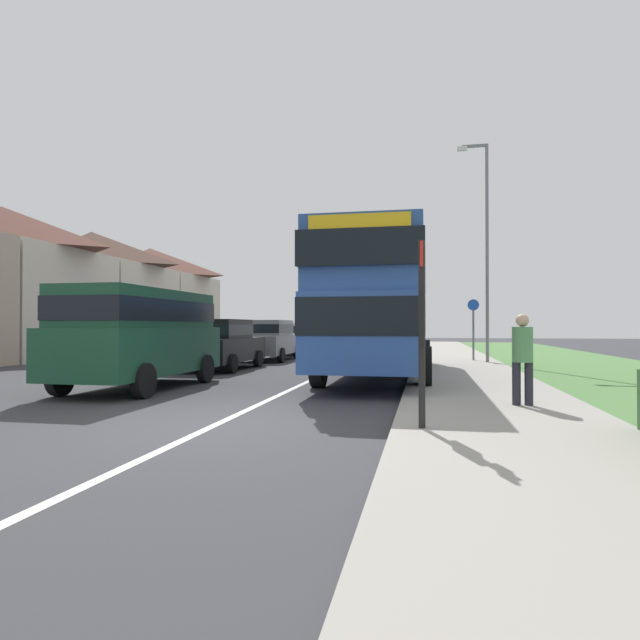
{
  "coord_description": "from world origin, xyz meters",
  "views": [
    {
      "loc": [
        3.06,
        -7.45,
        1.46
      ],
      "look_at": [
        0.71,
        4.3,
        1.6
      ],
      "focal_mm": 29.94,
      "sensor_mm": 36.0,
      "label": 1
    }
  ],
  "objects_px": {
    "parked_car_silver": "(296,337)",
    "cycle_route_sign": "(473,327)",
    "parked_van_dark_green": "(140,331)",
    "bus_stop_sign": "(422,320)",
    "parked_car_grey": "(270,339)",
    "parked_car_black": "(220,342)",
    "pedestrian_at_stop": "(523,355)",
    "double_decker_bus": "(381,302)",
    "street_lamp_mid": "(484,239)"
  },
  "relations": [
    {
      "from": "parked_car_silver",
      "to": "street_lamp_mid",
      "type": "distance_m",
      "value": 11.12
    },
    {
      "from": "parked_van_dark_green",
      "to": "cycle_route_sign",
      "type": "relative_size",
      "value": 1.96
    },
    {
      "from": "double_decker_bus",
      "to": "parked_van_dark_green",
      "type": "bearing_deg",
      "value": -143.59
    },
    {
      "from": "street_lamp_mid",
      "to": "parked_van_dark_green",
      "type": "bearing_deg",
      "value": -132.7
    },
    {
      "from": "parked_car_grey",
      "to": "bus_stop_sign",
      "type": "xyz_separation_m",
      "value": [
        6.46,
        -14.59,
        0.6
      ]
    },
    {
      "from": "parked_car_silver",
      "to": "bus_stop_sign",
      "type": "relative_size",
      "value": 1.61
    },
    {
      "from": "parked_van_dark_green",
      "to": "pedestrian_at_stop",
      "type": "relative_size",
      "value": 2.95
    },
    {
      "from": "parked_car_grey",
      "to": "bus_stop_sign",
      "type": "distance_m",
      "value": 15.97
    },
    {
      "from": "parked_car_black",
      "to": "parked_car_silver",
      "type": "height_order",
      "value": "parked_car_black"
    },
    {
      "from": "parked_car_grey",
      "to": "street_lamp_mid",
      "type": "height_order",
      "value": "street_lamp_mid"
    },
    {
      "from": "cycle_route_sign",
      "to": "parked_car_grey",
      "type": "bearing_deg",
      "value": -179.84
    },
    {
      "from": "parked_van_dark_green",
      "to": "street_lamp_mid",
      "type": "xyz_separation_m",
      "value": [
        8.71,
        9.44,
        3.36
      ]
    },
    {
      "from": "parked_car_grey",
      "to": "cycle_route_sign",
      "type": "height_order",
      "value": "cycle_route_sign"
    },
    {
      "from": "parked_car_silver",
      "to": "cycle_route_sign",
      "type": "height_order",
      "value": "cycle_route_sign"
    },
    {
      "from": "parked_car_silver",
      "to": "pedestrian_at_stop",
      "type": "relative_size",
      "value": 2.51
    },
    {
      "from": "pedestrian_at_stop",
      "to": "parked_car_silver",
      "type": "bearing_deg",
      "value": 115.54
    },
    {
      "from": "pedestrian_at_stop",
      "to": "bus_stop_sign",
      "type": "bearing_deg",
      "value": -124.91
    },
    {
      "from": "parked_car_black",
      "to": "pedestrian_at_stop",
      "type": "height_order",
      "value": "parked_car_black"
    },
    {
      "from": "parked_car_silver",
      "to": "cycle_route_sign",
      "type": "distance_m",
      "value": 9.66
    },
    {
      "from": "double_decker_bus",
      "to": "parked_van_dark_green",
      "type": "distance_m",
      "value": 6.6
    },
    {
      "from": "pedestrian_at_stop",
      "to": "cycle_route_sign",
      "type": "xyz_separation_m",
      "value": [
        0.22,
        12.23,
        0.45
      ]
    },
    {
      "from": "cycle_route_sign",
      "to": "street_lamp_mid",
      "type": "bearing_deg",
      "value": -71.03
    },
    {
      "from": "parked_van_dark_green",
      "to": "cycle_route_sign",
      "type": "height_order",
      "value": "cycle_route_sign"
    },
    {
      "from": "double_decker_bus",
      "to": "street_lamp_mid",
      "type": "bearing_deg",
      "value": 58.23
    },
    {
      "from": "double_decker_bus",
      "to": "bus_stop_sign",
      "type": "distance_m",
      "value": 8.21
    },
    {
      "from": "cycle_route_sign",
      "to": "street_lamp_mid",
      "type": "relative_size",
      "value": 0.3
    },
    {
      "from": "double_decker_bus",
      "to": "street_lamp_mid",
      "type": "relative_size",
      "value": 1.22
    },
    {
      "from": "double_decker_bus",
      "to": "pedestrian_at_stop",
      "type": "relative_size",
      "value": 6.1
    },
    {
      "from": "street_lamp_mid",
      "to": "pedestrian_at_stop",
      "type": "bearing_deg",
      "value": -92.82
    },
    {
      "from": "double_decker_bus",
      "to": "parked_car_black",
      "type": "xyz_separation_m",
      "value": [
        -5.5,
        1.58,
        -1.22
      ]
    },
    {
      "from": "pedestrian_at_stop",
      "to": "double_decker_bus",
      "type": "bearing_deg",
      "value": 116.73
    },
    {
      "from": "parked_van_dark_green",
      "to": "bus_stop_sign",
      "type": "height_order",
      "value": "bus_stop_sign"
    },
    {
      "from": "parked_car_silver",
      "to": "pedestrian_at_stop",
      "type": "xyz_separation_m",
      "value": [
        8.14,
        -17.04,
        0.08
      ]
    },
    {
      "from": "bus_stop_sign",
      "to": "parked_car_grey",
      "type": "bearing_deg",
      "value": 113.87
    },
    {
      "from": "parked_van_dark_green",
      "to": "bus_stop_sign",
      "type": "xyz_separation_m",
      "value": [
        6.49,
        -4.21,
        0.18
      ]
    },
    {
      "from": "parked_van_dark_green",
      "to": "cycle_route_sign",
      "type": "xyz_separation_m",
      "value": [
        8.38,
        10.4,
        0.07
      ]
    },
    {
      "from": "parked_car_black",
      "to": "street_lamp_mid",
      "type": "height_order",
      "value": "street_lamp_mid"
    },
    {
      "from": "bus_stop_sign",
      "to": "pedestrian_at_stop",
      "type": "bearing_deg",
      "value": 55.09
    },
    {
      "from": "parked_car_silver",
      "to": "bus_stop_sign",
      "type": "bearing_deg",
      "value": -71.55
    },
    {
      "from": "parked_car_black",
      "to": "street_lamp_mid",
      "type": "xyz_separation_m",
      "value": [
        8.93,
        3.96,
        3.8
      ]
    },
    {
      "from": "parked_car_grey",
      "to": "cycle_route_sign",
      "type": "relative_size",
      "value": 1.68
    },
    {
      "from": "parked_van_dark_green",
      "to": "parked_car_grey",
      "type": "bearing_deg",
      "value": 89.81
    },
    {
      "from": "pedestrian_at_stop",
      "to": "cycle_route_sign",
      "type": "height_order",
      "value": "cycle_route_sign"
    },
    {
      "from": "parked_car_black",
      "to": "bus_stop_sign",
      "type": "bearing_deg",
      "value": -55.25
    },
    {
      "from": "cycle_route_sign",
      "to": "street_lamp_mid",
      "type": "height_order",
      "value": "street_lamp_mid"
    },
    {
      "from": "parked_car_silver",
      "to": "parked_car_black",
      "type": "bearing_deg",
      "value": -91.39
    },
    {
      "from": "pedestrian_at_stop",
      "to": "parked_car_black",
      "type": "bearing_deg",
      "value": 138.92
    },
    {
      "from": "parked_car_black",
      "to": "cycle_route_sign",
      "type": "relative_size",
      "value": 1.68
    },
    {
      "from": "bus_stop_sign",
      "to": "cycle_route_sign",
      "type": "bearing_deg",
      "value": 82.66
    },
    {
      "from": "parked_car_black",
      "to": "parked_van_dark_green",
      "type": "bearing_deg",
      "value": -87.64
    }
  ]
}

